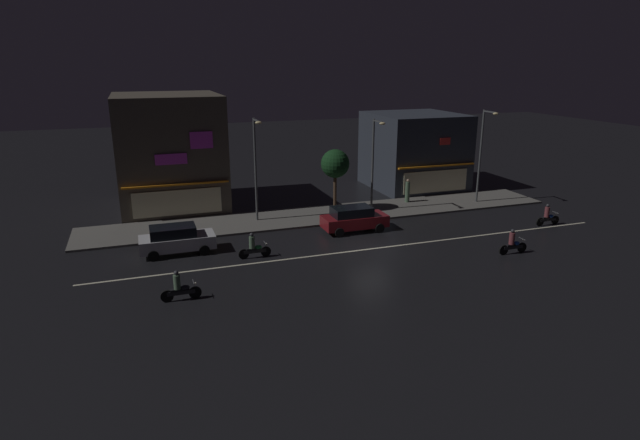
# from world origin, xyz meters

# --- Properties ---
(ground_plane) EXTENTS (140.00, 140.00, 0.00)m
(ground_plane) POSITION_xyz_m (0.00, 0.00, 0.00)
(ground_plane) COLOR black
(lane_divider_stripe) EXTENTS (32.86, 0.16, 0.01)m
(lane_divider_stripe) POSITION_xyz_m (0.00, 0.00, 0.01)
(lane_divider_stripe) COLOR beige
(lane_divider_stripe) RESTS_ON ground
(sidewalk_far) EXTENTS (34.59, 4.70, 0.14)m
(sidewalk_far) POSITION_xyz_m (0.00, 7.61, 0.07)
(sidewalk_far) COLOR #5B5954
(sidewalk_far) RESTS_ON ground
(storefront_left_block) EXTENTS (7.64, 8.64, 8.52)m
(storefront_left_block) POSITION_xyz_m (-10.38, 14.20, 4.25)
(storefront_left_block) COLOR #4C443A
(storefront_left_block) RESTS_ON ground
(storefront_center_block) EXTENTS (7.38, 7.92, 6.49)m
(storefront_center_block) POSITION_xyz_m (10.38, 13.84, 3.24)
(storefront_center_block) COLOR #2D333D
(storefront_center_block) RESTS_ON ground
(streetlamp_west) EXTENTS (0.44, 1.64, 7.09)m
(streetlamp_west) POSITION_xyz_m (-5.19, 7.57, 4.33)
(streetlamp_west) COLOR #47494C
(streetlamp_west) RESTS_ON sidewalk_far
(streetlamp_mid) EXTENTS (0.44, 1.64, 6.76)m
(streetlamp_mid) POSITION_xyz_m (3.44, 7.23, 4.15)
(streetlamp_mid) COLOR #47494C
(streetlamp_mid) RESTS_ON sidewalk_far
(streetlamp_east) EXTENTS (0.44, 1.64, 7.18)m
(streetlamp_east) POSITION_xyz_m (12.40, 6.82, 4.37)
(streetlamp_east) COLOR #47494C
(streetlamp_east) RESTS_ON sidewalk_far
(pedestrian_on_sidewalk) EXTENTS (0.35, 0.35, 1.84)m
(pedestrian_on_sidewalk) POSITION_xyz_m (7.12, 8.71, 1.00)
(pedestrian_on_sidewalk) COLOR #4C664C
(pedestrian_on_sidewalk) RESTS_ON sidewalk_far
(street_tree) EXTENTS (2.09, 2.09, 4.60)m
(street_tree) POSITION_xyz_m (0.79, 8.19, 3.66)
(street_tree) COLOR #473323
(street_tree) RESTS_ON sidewalk_far
(parked_car_near_kerb) EXTENTS (4.30, 1.98, 1.67)m
(parked_car_near_kerb) POSITION_xyz_m (-11.06, 3.12, 0.87)
(parked_car_near_kerb) COLOR silver
(parked_car_near_kerb) RESTS_ON ground
(parked_car_trailing) EXTENTS (4.30, 1.98, 1.67)m
(parked_car_trailing) POSITION_xyz_m (0.39, 3.60, 0.87)
(parked_car_trailing) COLOR maroon
(parked_car_trailing) RESTS_ON ground
(motorcycle_lead) EXTENTS (1.90, 0.60, 1.52)m
(motorcycle_lead) POSITION_xyz_m (7.51, -3.45, 0.63)
(motorcycle_lead) COLOR black
(motorcycle_lead) RESTS_ON ground
(motorcycle_following) EXTENTS (1.90, 0.60, 1.52)m
(motorcycle_following) POSITION_xyz_m (-6.94, 0.87, 0.63)
(motorcycle_following) COLOR black
(motorcycle_following) RESTS_ON ground
(motorcycle_opposite_lane) EXTENTS (1.90, 0.60, 1.52)m
(motorcycle_opposite_lane) POSITION_xyz_m (-11.45, -3.51, 0.63)
(motorcycle_opposite_lane) COLOR black
(motorcycle_opposite_lane) RESTS_ON ground
(motorcycle_trailing_far) EXTENTS (1.90, 0.60, 1.52)m
(motorcycle_trailing_far) POSITION_xyz_m (13.48, 0.42, 0.63)
(motorcycle_trailing_far) COLOR black
(motorcycle_trailing_far) RESTS_ON ground
(traffic_cone) EXTENTS (0.36, 0.36, 0.55)m
(traffic_cone) POSITION_xyz_m (-0.43, 4.61, 0.28)
(traffic_cone) COLOR orange
(traffic_cone) RESTS_ON ground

